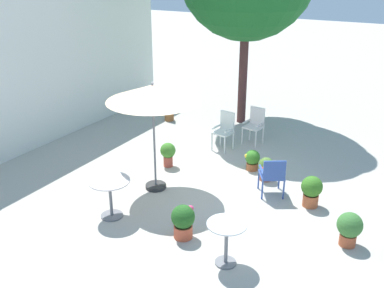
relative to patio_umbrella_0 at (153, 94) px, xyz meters
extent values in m
plane|color=#B4ADA1|center=(0.48, -0.93, -2.07)|extent=(60.00, 60.00, 0.00)
cube|color=white|center=(0.48, 4.04, -0.06)|extent=(10.43, 0.30, 4.01)
cylinder|color=#512E2C|center=(4.79, 0.13, -0.59)|extent=(0.25, 0.25, 2.97)
cylinder|color=#2D2D2D|center=(0.00, 0.00, -2.03)|extent=(0.44, 0.44, 0.08)
cylinder|color=slate|center=(0.00, 0.00, -0.94)|extent=(0.04, 0.04, 2.26)
cone|color=beige|center=(0.00, 0.00, 0.03)|extent=(1.86, 1.86, 0.32)
sphere|color=slate|center=(0.00, 0.00, 0.22)|extent=(0.06, 0.06, 0.06)
cylinder|color=silver|center=(-1.36, 0.09, -1.32)|extent=(0.77, 0.77, 0.02)
cylinder|color=slate|center=(-1.36, 0.09, -1.70)|extent=(0.06, 0.06, 0.74)
cylinder|color=slate|center=(-1.36, 0.09, -2.05)|extent=(0.42, 0.42, 0.03)
cylinder|color=silver|center=(-1.59, -2.41, -1.34)|extent=(0.63, 0.63, 0.02)
cylinder|color=slate|center=(-1.59, -2.41, -1.71)|extent=(0.06, 0.06, 0.72)
cylinder|color=slate|center=(-1.59, -2.41, -2.05)|extent=(0.35, 0.35, 0.03)
cube|color=#324E9D|center=(0.96, -2.22, -1.63)|extent=(0.66, 0.66, 0.04)
cube|color=#324E9D|center=(0.77, -2.34, -1.41)|extent=(0.27, 0.41, 0.40)
cube|color=#324E9D|center=(1.07, -2.41, -1.51)|extent=(0.40, 0.26, 0.03)
cube|color=#324E9D|center=(0.85, -2.04, -1.51)|extent=(0.40, 0.26, 0.03)
cylinder|color=#324E9D|center=(1.27, -2.29, -1.86)|extent=(0.04, 0.04, 0.42)
cylinder|color=#324E9D|center=(1.04, -1.92, -1.86)|extent=(0.04, 0.04, 0.42)
cylinder|color=#324E9D|center=(0.88, -2.53, -1.86)|extent=(0.04, 0.04, 0.42)
cylinder|color=#324E9D|center=(0.65, -2.15, -1.86)|extent=(0.04, 0.04, 0.42)
cube|color=white|center=(3.32, -0.85, -1.60)|extent=(0.48, 0.50, 0.04)
cube|color=white|center=(3.50, -0.88, -1.34)|extent=(0.10, 0.42, 0.47)
cube|color=white|center=(3.34, -0.65, -1.48)|extent=(0.38, 0.09, 0.03)
cube|color=white|center=(3.29, -1.05, -1.48)|extent=(0.38, 0.09, 0.03)
cylinder|color=white|center=(3.15, -0.62, -1.84)|extent=(0.04, 0.04, 0.45)
cylinder|color=white|center=(3.09, -1.02, -1.84)|extent=(0.04, 0.04, 0.45)
cylinder|color=white|center=(3.54, -0.68, -1.84)|extent=(0.04, 0.04, 0.45)
cylinder|color=white|center=(3.48, -1.08, -1.84)|extent=(0.04, 0.04, 0.45)
cube|color=silver|center=(2.57, -0.33, -1.60)|extent=(0.48, 0.49, 0.04)
cube|color=silver|center=(2.76, -0.36, -1.33)|extent=(0.10, 0.41, 0.50)
cube|color=silver|center=(2.60, -0.14, -1.48)|extent=(0.38, 0.10, 0.03)
cube|color=silver|center=(2.54, -0.53, -1.48)|extent=(0.38, 0.10, 0.03)
cylinder|color=silver|center=(2.41, -0.11, -1.85)|extent=(0.04, 0.04, 0.45)
cylinder|color=silver|center=(2.35, -0.50, -1.85)|extent=(0.04, 0.04, 0.45)
cylinder|color=silver|center=(2.79, -0.17, -1.85)|extent=(0.04, 0.04, 0.45)
cylinder|color=silver|center=(2.73, -0.56, -1.85)|extent=(0.04, 0.04, 0.45)
cylinder|color=brown|center=(1.85, -1.45, -1.98)|extent=(0.27, 0.27, 0.17)
cylinder|color=#382819|center=(1.85, -1.45, -1.91)|extent=(0.24, 0.24, 0.02)
sphere|color=#337523|center=(1.85, -1.45, -1.75)|extent=(0.34, 0.34, 0.34)
sphere|color=gold|center=(1.77, -1.33, -1.72)|extent=(0.10, 0.10, 0.10)
sphere|color=gold|center=(1.93, -1.56, -1.75)|extent=(0.07, 0.07, 0.07)
cylinder|color=#9F5137|center=(1.51, -1.90, -1.97)|extent=(0.26, 0.26, 0.21)
cylinder|color=#382819|center=(1.51, -1.90, -1.87)|extent=(0.23, 0.23, 0.02)
sphere|color=#4B702E|center=(1.51, -1.90, -1.71)|extent=(0.35, 0.35, 0.35)
sphere|color=#E75230|center=(1.63, -1.89, -1.71)|extent=(0.10, 0.10, 0.10)
sphere|color=#E75230|center=(1.36, -1.88, -1.73)|extent=(0.10, 0.10, 0.10)
cylinder|color=#B14A3A|center=(1.05, 0.35, -1.94)|extent=(0.22, 0.22, 0.25)
cylinder|color=#382819|center=(1.05, 0.35, -1.83)|extent=(0.19, 0.19, 0.02)
sphere|color=#3D7C29|center=(1.05, 0.35, -1.66)|extent=(0.36, 0.36, 0.36)
cylinder|color=#C15136|center=(-1.29, -1.44, -1.95)|extent=(0.33, 0.33, 0.24)
cylinder|color=#382819|center=(-1.29, -1.44, -1.84)|extent=(0.29, 0.29, 0.02)
sphere|color=#22561D|center=(-1.29, -1.44, -1.65)|extent=(0.42, 0.42, 0.42)
sphere|color=#DC376A|center=(-1.31, -1.56, -1.60)|extent=(0.09, 0.09, 0.09)
sphere|color=#DC376A|center=(-1.31, -1.58, -1.63)|extent=(0.09, 0.09, 0.09)
sphere|color=#DC376A|center=(-1.15, -1.51, -1.55)|extent=(0.12, 0.12, 0.12)
cylinder|color=brown|center=(3.82, 2.07, -1.96)|extent=(0.28, 0.28, 0.23)
cylinder|color=#382819|center=(3.82, 2.07, -1.85)|extent=(0.25, 0.25, 0.02)
cone|color=#519C34|center=(3.82, 2.07, -1.55)|extent=(0.28, 0.28, 0.59)
cylinder|color=#B05332|center=(-0.11, -4.00, -1.96)|extent=(0.28, 0.28, 0.21)
cylinder|color=#382819|center=(-0.11, -4.00, -1.87)|extent=(0.25, 0.25, 0.02)
sphere|color=#3A7131|center=(-0.11, -4.00, -1.67)|extent=(0.43, 0.43, 0.43)
cylinder|color=#B55934|center=(0.88, -3.08, -1.94)|extent=(0.30, 0.30, 0.25)
cylinder|color=#382819|center=(0.88, -3.08, -1.83)|extent=(0.27, 0.27, 0.02)
sphere|color=#377220|center=(0.88, -3.08, -1.64)|extent=(0.42, 0.42, 0.42)
camera|label=1|loc=(-6.98, -4.84, 2.44)|focal=41.73mm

